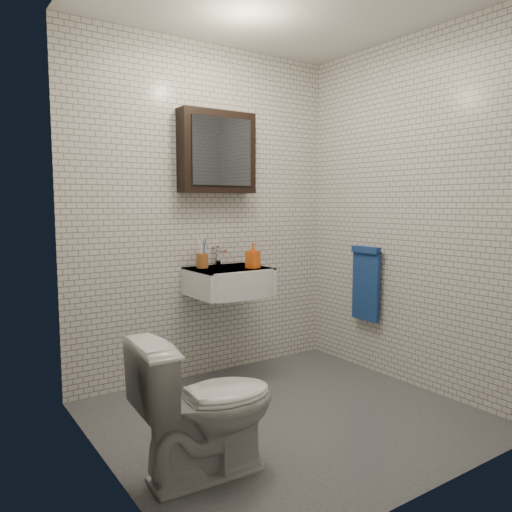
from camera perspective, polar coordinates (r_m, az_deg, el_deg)
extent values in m
cube|color=#44464B|center=(3.25, 3.53, -17.86)|extent=(2.20, 2.00, 0.01)
cube|color=silver|center=(3.82, -5.60, 4.92)|extent=(2.20, 0.02, 2.50)
cube|color=silver|center=(2.27, 19.39, 3.85)|extent=(2.20, 0.02, 2.50)
cube|color=silver|center=(2.46, -17.05, 4.07)|extent=(0.02, 2.00, 2.50)
cube|color=silver|center=(3.75, 17.11, 4.66)|extent=(0.02, 2.00, 2.50)
cube|color=white|center=(3.69, -3.16, -2.90)|extent=(0.55, 0.45, 0.20)
cylinder|color=silver|center=(3.69, -3.33, -1.51)|extent=(0.31, 0.31, 0.02)
cylinder|color=silver|center=(3.69, -3.33, -1.39)|extent=(0.04, 0.04, 0.01)
cube|color=white|center=(3.68, -3.17, -1.44)|extent=(0.55, 0.45, 0.01)
cylinder|color=silver|center=(3.81, -4.45, -0.64)|extent=(0.06, 0.06, 0.06)
cylinder|color=silver|center=(3.81, -4.46, 0.25)|extent=(0.03, 0.03, 0.08)
cylinder|color=silver|center=(3.75, -4.01, 0.63)|extent=(0.02, 0.12, 0.02)
cube|color=silver|center=(3.83, -4.69, 1.11)|extent=(0.02, 0.09, 0.01)
cube|color=black|center=(3.80, -4.48, 11.73)|extent=(0.60, 0.14, 0.60)
cube|color=#3F444C|center=(3.73, -3.89, 11.83)|extent=(0.49, 0.01, 0.49)
cylinder|color=silver|center=(3.97, 12.68, 0.51)|extent=(0.02, 0.30, 0.02)
cylinder|color=silver|center=(4.07, 11.55, 0.67)|extent=(0.04, 0.02, 0.02)
cylinder|color=silver|center=(3.90, 14.26, 0.37)|extent=(0.04, 0.02, 0.02)
cube|color=navy|center=(3.99, 12.44, -3.36)|extent=(0.03, 0.26, 0.54)
cube|color=navy|center=(3.95, 12.43, 0.70)|extent=(0.05, 0.26, 0.05)
cylinder|color=#9F5A27|center=(3.68, -6.16, -0.53)|extent=(0.11, 0.11, 0.11)
cylinder|color=white|center=(3.66, -6.32, 0.53)|extent=(0.02, 0.03, 0.21)
cylinder|color=#3A59B9|center=(3.67, -5.93, 0.39)|extent=(0.02, 0.02, 0.18)
cylinder|color=white|center=(3.68, -6.36, 0.66)|extent=(0.02, 0.04, 0.22)
cylinder|color=#3A59B9|center=(3.69, -5.99, 0.51)|extent=(0.03, 0.04, 0.19)
imported|color=orange|center=(3.64, -0.35, 0.03)|extent=(0.10, 0.10, 0.18)
imported|color=white|center=(2.53, -5.71, -16.55)|extent=(0.71, 0.44, 0.70)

